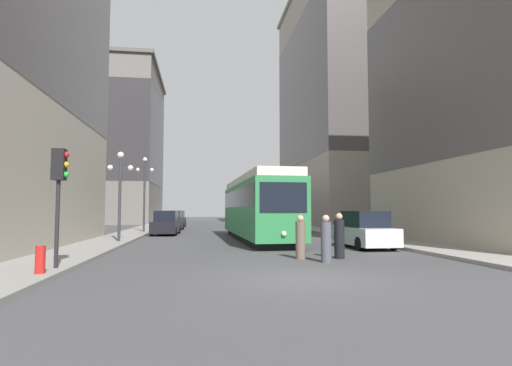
{
  "coord_description": "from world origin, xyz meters",
  "views": [
    {
      "loc": [
        -2.8,
        -10.83,
        1.87
      ],
      "look_at": [
        0.22,
        10.86,
        3.34
      ],
      "focal_mm": 28.35,
      "sensor_mm": 36.0,
      "label": 1
    }
  ],
  "objects": [
    {
      "name": "ground_plane",
      "position": [
        0.0,
        0.0,
        0.0
      ],
      "size": [
        200.0,
        200.0,
        0.0
      ],
      "primitive_type": "plane",
      "color": "#424244"
    },
    {
      "name": "pedestrian_on_sidewalk",
      "position": [
        1.71,
        3.26,
        0.79
      ],
      "size": [
        0.38,
        0.38,
        1.7
      ],
      "rotation": [
        0.0,
        0.0,
        4.0
      ],
      "color": "#4C4C56",
      "rests_on": "ground"
    },
    {
      "name": "building_right_midblock",
      "position": [
        14.37,
        37.47,
        15.77
      ],
      "size": [
        10.87,
        24.18,
        30.59
      ],
      "color": "#A89E8E",
      "rests_on": "ground"
    },
    {
      "name": "parked_car_right_far",
      "position": [
        5.32,
        8.42,
        0.84
      ],
      "size": [
        1.95,
        4.42,
        1.82
      ],
      "rotation": [
        0.0,
        0.0,
        3.16
      ],
      "color": "black",
      "rests_on": "ground"
    },
    {
      "name": "parked_car_left_near",
      "position": [
        -5.32,
        27.48,
        0.84
      ],
      "size": [
        2.09,
        4.9,
        1.82
      ],
      "rotation": [
        0.0,
        0.0,
        -0.06
      ],
      "color": "black",
      "rests_on": "ground"
    },
    {
      "name": "building_left_corner",
      "position": [
        -15.42,
        51.4,
        11.72
      ],
      "size": [
        12.97,
        19.61,
        22.78
      ],
      "color": "slate",
      "rests_on": "ground"
    },
    {
      "name": "traffic_light_near_left",
      "position": [
        -7.01,
        2.0,
        2.89
      ],
      "size": [
        0.47,
        0.36,
        3.57
      ],
      "color": "#232328",
      "rests_on": "sidewalk_left"
    },
    {
      "name": "lamp_post_left_near",
      "position": [
        -7.22,
        12.48,
        3.46
      ],
      "size": [
        1.41,
        0.36,
        4.98
      ],
      "color": "#333338",
      "rests_on": "sidewalk_left"
    },
    {
      "name": "sidewalk_right",
      "position": [
        7.93,
        40.0,
        0.07
      ],
      "size": [
        2.61,
        120.0,
        0.15
      ],
      "primitive_type": "cube",
      "color": "gray",
      "rests_on": "ground"
    },
    {
      "name": "pedestrian_crossing_near",
      "position": [
        2.57,
        4.3,
        0.82
      ],
      "size": [
        0.39,
        0.39,
        1.75
      ],
      "rotation": [
        0.0,
        0.0,
        1.54
      ],
      "color": "black",
      "rests_on": "ground"
    },
    {
      "name": "streetcar",
      "position": [
        0.74,
        14.36,
        2.1
      ],
      "size": [
        3.07,
        14.63,
        3.89
      ],
      "rotation": [
        0.0,
        0.0,
        0.03
      ],
      "color": "black",
      "rests_on": "ground"
    },
    {
      "name": "parked_car_left_mid",
      "position": [
        -5.32,
        20.7,
        0.84
      ],
      "size": [
        2.03,
        4.79,
        1.82
      ],
      "rotation": [
        0.0,
        0.0,
        -0.04
      ],
      "color": "black",
      "rests_on": "ground"
    },
    {
      "name": "fire_hydrant",
      "position": [
        -7.08,
        0.95,
        0.53
      ],
      "size": [
        0.26,
        0.26,
        0.75
      ],
      "primitive_type": "cylinder",
      "color": "red",
      "rests_on": "sidewalk_left"
    },
    {
      "name": "transit_bus",
      "position": [
        3.58,
        28.5,
        1.95
      ],
      "size": [
        2.97,
        11.78,
        3.45
      ],
      "rotation": [
        0.0,
        0.0,
        -0.03
      ],
      "color": "black",
      "rests_on": "ground"
    },
    {
      "name": "lamp_post_left_far",
      "position": [
        -7.22,
        22.53,
        4.04
      ],
      "size": [
        1.41,
        0.36,
        5.98
      ],
      "color": "#333338",
      "rests_on": "sidewalk_left"
    },
    {
      "name": "parked_car_left_far",
      "position": [
        -5.32,
        34.01,
        0.84
      ],
      "size": [
        2.03,
        4.53,
        1.82
      ],
      "rotation": [
        0.0,
        0.0,
        -0.04
      ],
      "color": "black",
      "rests_on": "ground"
    },
    {
      "name": "pedestrian_crossing_far",
      "position": [
        1.06,
        4.42,
        0.78
      ],
      "size": [
        0.38,
        0.38,
        1.67
      ],
      "rotation": [
        0.0,
        0.0,
        1.06
      ],
      "color": "#6B5B4C",
      "rests_on": "ground"
    },
    {
      "name": "sidewalk_left",
      "position": [
        -7.93,
        40.0,
        0.07
      ],
      "size": [
        2.61,
        120.0,
        0.15
      ],
      "primitive_type": "cube",
      "color": "gray",
      "rests_on": "ground"
    }
  ]
}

